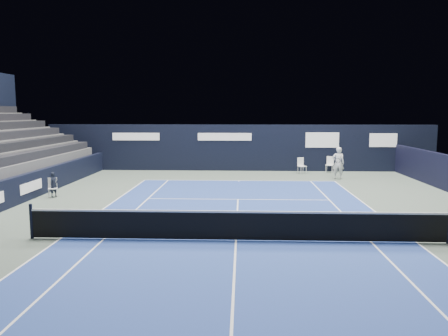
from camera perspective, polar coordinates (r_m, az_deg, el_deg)
The scene contains 11 objects.
ground at distance 15.54m, azimuth 1.68°, elevation -7.35°, with size 48.00×48.00×0.00m, color #4B594F.
court_surface at distance 13.62m, azimuth 1.57°, elevation -9.46°, with size 10.97×23.77×0.01m, color navy.
folding_chair_back_a at distance 28.61m, azimuth 10.02°, elevation 0.67°, with size 0.60×0.62×1.03m.
folding_chair_back_b at distance 29.54m, azimuth 13.66°, elevation 0.61°, with size 0.60×0.59×1.05m.
line_judge_chair at distance 21.81m, azimuth -21.47°, elevation -2.22°, with size 0.51×0.51×0.91m.
line_judge at distance 21.78m, azimuth -21.33°, elevation -2.03°, with size 0.43×0.28×1.18m, color black.
court_markings at distance 13.61m, azimuth 1.57°, elevation -9.44°, with size 11.03×23.83×0.00m.
tennis_net at distance 13.48m, azimuth 1.58°, elevation -7.40°, with size 12.90×0.10×1.10m.
back_sponsor_wall at distance 29.63m, azimuth 2.05°, elevation 2.68°, with size 26.00×0.63×3.10m.
side_barrier_left at distance 21.59m, azimuth -24.29°, elevation -2.23°, with size 0.33×22.00×1.20m.
tennis_player at distance 26.69m, azimuth 14.70°, elevation 0.64°, with size 0.77×0.91×1.90m.
Camera 1 is at (0.17, -13.04, 3.93)m, focal length 35.00 mm.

